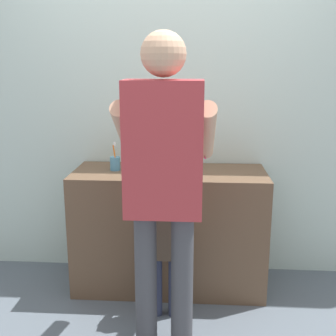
{
  "coord_description": "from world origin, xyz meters",
  "views": [
    {
      "loc": [
        0.18,
        -2.6,
        1.61
      ],
      "look_at": [
        0.0,
        0.15,
        0.93
      ],
      "focal_mm": 45.74,
      "sensor_mm": 36.0,
      "label": 1
    }
  ],
  "objects": [
    {
      "name": "vanity_cabinet",
      "position": [
        0.0,
        0.3,
        0.43
      ],
      "size": [
        1.35,
        0.54,
        0.87
      ],
      "primitive_type": "cube",
      "color": "brown",
      "rests_on": "ground"
    },
    {
      "name": "faucet",
      "position": [
        0.0,
        0.48,
        0.95
      ],
      "size": [
        0.18,
        0.14,
        0.18
      ],
      "color": "#B7BABF",
      "rests_on": "vanity_cabinet"
    },
    {
      "name": "child_toddler",
      "position": [
        0.0,
        -0.1,
        0.53
      ],
      "size": [
        0.27,
        0.27,
        0.89
      ],
      "color": "#2D334C",
      "rests_on": "ground"
    },
    {
      "name": "ground_plane",
      "position": [
        0.0,
        0.0,
        0.0
      ],
      "size": [
        14.0,
        14.0,
        0.0
      ],
      "primitive_type": "plane",
      "color": "slate"
    },
    {
      "name": "adult_parent",
      "position": [
        0.02,
        -0.41,
        1.06
      ],
      "size": [
        0.55,
        0.57,
        1.77
      ],
      "color": "#47474C",
      "rests_on": "ground"
    },
    {
      "name": "sink_basin",
      "position": [
        0.0,
        0.28,
        0.92
      ],
      "size": [
        0.32,
        0.32,
        0.11
      ],
      "color": "silver",
      "rests_on": "vanity_cabinet"
    },
    {
      "name": "toothbrush_cup",
      "position": [
        -0.39,
        0.31,
        0.92
      ],
      "size": [
        0.07,
        0.07,
        0.21
      ],
      "color": "#4C8EB2",
      "rests_on": "vanity_cabinet"
    },
    {
      "name": "back_wall",
      "position": [
        0.0,
        0.62,
        1.35
      ],
      "size": [
        4.4,
        0.08,
        2.7
      ],
      "color": "silver",
      "rests_on": "ground"
    }
  ]
}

